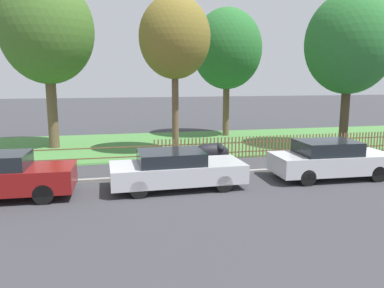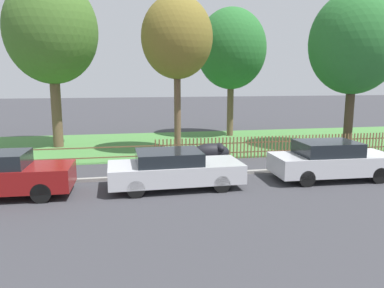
{
  "view_description": "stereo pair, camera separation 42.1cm",
  "coord_description": "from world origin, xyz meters",
  "px_view_note": "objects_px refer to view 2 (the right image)",
  "views": [
    {
      "loc": [
        -8.78,
        -13.53,
        3.74
      ],
      "look_at": [
        -5.56,
        1.01,
        1.1
      ],
      "focal_mm": 35.0,
      "sensor_mm": 36.0,
      "label": 1
    },
    {
      "loc": [
        -8.36,
        -13.62,
        3.74
      ],
      "look_at": [
        -5.56,
        1.01,
        1.1
      ],
      "focal_mm": 35.0,
      "sensor_mm": 36.0,
      "label": 2
    }
  ],
  "objects_px": {
    "parked_car_black_saloon": "(174,169)",
    "tree_far_left": "(354,43)",
    "covered_motorcycle": "(211,153)",
    "tree_mid_park": "(231,49)",
    "parked_car_navy_estate": "(331,160)",
    "tree_nearest_kerb": "(52,32)",
    "tree_behind_motorcycle": "(177,38)"
  },
  "relations": [
    {
      "from": "covered_motorcycle",
      "to": "tree_nearest_kerb",
      "type": "height_order",
      "value": "tree_nearest_kerb"
    },
    {
      "from": "parked_car_black_saloon",
      "to": "tree_nearest_kerb",
      "type": "relative_size",
      "value": 0.51
    },
    {
      "from": "parked_car_navy_estate",
      "to": "tree_mid_park",
      "type": "relative_size",
      "value": 0.56
    },
    {
      "from": "parked_car_black_saloon",
      "to": "tree_mid_park",
      "type": "relative_size",
      "value": 0.56
    },
    {
      "from": "tree_nearest_kerb",
      "to": "tree_mid_park",
      "type": "relative_size",
      "value": 1.1
    },
    {
      "from": "parked_car_black_saloon",
      "to": "tree_far_left",
      "type": "relative_size",
      "value": 0.56
    },
    {
      "from": "parked_car_black_saloon",
      "to": "tree_nearest_kerb",
      "type": "distance_m",
      "value": 11.61
    },
    {
      "from": "tree_mid_park",
      "to": "parked_car_navy_estate",
      "type": "bearing_deg",
      "value": -86.74
    },
    {
      "from": "parked_car_navy_estate",
      "to": "tree_nearest_kerb",
      "type": "bearing_deg",
      "value": 143.01
    },
    {
      "from": "tree_behind_motorcycle",
      "to": "tree_mid_park",
      "type": "height_order",
      "value": "tree_mid_park"
    },
    {
      "from": "covered_motorcycle",
      "to": "tree_far_left",
      "type": "height_order",
      "value": "tree_far_left"
    },
    {
      "from": "covered_motorcycle",
      "to": "tree_mid_park",
      "type": "distance_m",
      "value": 10.28
    },
    {
      "from": "tree_behind_motorcycle",
      "to": "tree_far_left",
      "type": "distance_m",
      "value": 9.12
    },
    {
      "from": "parked_car_navy_estate",
      "to": "tree_nearest_kerb",
      "type": "relative_size",
      "value": 0.51
    },
    {
      "from": "covered_motorcycle",
      "to": "tree_mid_park",
      "type": "bearing_deg",
      "value": 67.96
    },
    {
      "from": "covered_motorcycle",
      "to": "tree_nearest_kerb",
      "type": "xyz_separation_m",
      "value": [
        -7.09,
        6.28,
        5.47
      ]
    },
    {
      "from": "tree_nearest_kerb",
      "to": "tree_far_left",
      "type": "height_order",
      "value": "tree_nearest_kerb"
    },
    {
      "from": "parked_car_navy_estate",
      "to": "tree_mid_park",
      "type": "height_order",
      "value": "tree_mid_park"
    },
    {
      "from": "tree_behind_motorcycle",
      "to": "tree_far_left",
      "type": "xyz_separation_m",
      "value": [
        9.1,
        -0.67,
        -0.15
      ]
    },
    {
      "from": "parked_car_black_saloon",
      "to": "tree_behind_motorcycle",
      "type": "height_order",
      "value": "tree_behind_motorcycle"
    },
    {
      "from": "tree_behind_motorcycle",
      "to": "parked_car_black_saloon",
      "type": "bearing_deg",
      "value": -99.86
    },
    {
      "from": "parked_car_navy_estate",
      "to": "tree_mid_park",
      "type": "distance_m",
      "value": 12.02
    },
    {
      "from": "parked_car_black_saloon",
      "to": "parked_car_navy_estate",
      "type": "height_order",
      "value": "parked_car_navy_estate"
    },
    {
      "from": "tree_mid_park",
      "to": "tree_nearest_kerb",
      "type": "bearing_deg",
      "value": -168.35
    },
    {
      "from": "parked_car_black_saloon",
      "to": "tree_far_left",
      "type": "height_order",
      "value": "tree_far_left"
    },
    {
      "from": "parked_car_navy_estate",
      "to": "tree_far_left",
      "type": "height_order",
      "value": "tree_far_left"
    },
    {
      "from": "tree_mid_park",
      "to": "tree_far_left",
      "type": "relative_size",
      "value": 0.99
    },
    {
      "from": "parked_car_navy_estate",
      "to": "tree_far_left",
      "type": "xyz_separation_m",
      "value": [
        4.27,
        5.5,
        4.76
      ]
    },
    {
      "from": "tree_nearest_kerb",
      "to": "tree_far_left",
      "type": "distance_m",
      "value": 15.68
    },
    {
      "from": "parked_car_navy_estate",
      "to": "tree_far_left",
      "type": "bearing_deg",
      "value": 53.92
    },
    {
      "from": "tree_behind_motorcycle",
      "to": "parked_car_navy_estate",
      "type": "bearing_deg",
      "value": -51.99
    },
    {
      "from": "parked_car_black_saloon",
      "to": "parked_car_navy_estate",
      "type": "xyz_separation_m",
      "value": [
        5.9,
        0.02,
        0.05
      ]
    }
  ]
}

